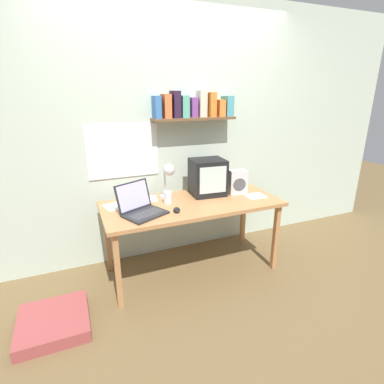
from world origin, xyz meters
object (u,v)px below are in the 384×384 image
at_px(corner_desk, 192,208).
at_px(laptop, 140,206).
at_px(loose_paper_near_monitor, 147,199).
at_px(desk_lamp, 168,173).
at_px(computer_mouse, 177,210).
at_px(space_heater, 238,182).
at_px(juice_glass, 168,198).
at_px(crt_monitor, 208,177).
at_px(floor_cushion, 54,322).
at_px(open_notebook, 116,206).
at_px(loose_paper_near_laptop, 255,196).

relative_size(corner_desk, laptop, 3.81).
bearing_deg(corner_desk, loose_paper_near_monitor, 147.38).
relative_size(corner_desk, desk_lamp, 4.83).
bearing_deg(computer_mouse, space_heater, 16.25).
bearing_deg(juice_glass, crt_monitor, 11.40).
distance_m(crt_monitor, loose_paper_near_monitor, 0.64).
relative_size(desk_lamp, floor_cushion, 0.68).
xyz_separation_m(loose_paper_near_monitor, open_notebook, (-0.31, -0.07, 0.00)).
xyz_separation_m(laptop, desk_lamp, (0.35, 0.27, 0.19)).
height_order(corner_desk, floor_cushion, corner_desk).
xyz_separation_m(desk_lamp, open_notebook, (-0.51, -0.02, -0.25)).
xyz_separation_m(space_heater, open_notebook, (-1.20, 0.12, -0.12)).
distance_m(desk_lamp, floor_cushion, 1.54).
height_order(juice_glass, space_heater, space_heater).
bearing_deg(open_notebook, floor_cushion, -139.78).
distance_m(juice_glass, space_heater, 0.74).
bearing_deg(crt_monitor, corner_desk, -142.20).
bearing_deg(loose_paper_near_laptop, loose_paper_near_monitor, 162.29).
height_order(loose_paper_near_monitor, open_notebook, same).
xyz_separation_m(juice_glass, computer_mouse, (0.01, -0.23, -0.03)).
bearing_deg(space_heater, laptop, -163.44).
bearing_deg(loose_paper_near_laptop, desk_lamp, 161.37).
distance_m(desk_lamp, space_heater, 0.71).
relative_size(space_heater, loose_paper_near_laptop, 1.18).
relative_size(desk_lamp, loose_paper_near_laptop, 1.66).
bearing_deg(floor_cushion, desk_lamp, 25.42).
bearing_deg(juice_glass, open_notebook, 167.17).
distance_m(laptop, computer_mouse, 0.32).
relative_size(computer_mouse, loose_paper_near_monitor, 0.53).
bearing_deg(corner_desk, juice_glass, 164.41).
xyz_separation_m(crt_monitor, open_notebook, (-0.91, 0.01, -0.18)).
bearing_deg(loose_paper_near_monitor, open_notebook, -166.48).
relative_size(juice_glass, space_heater, 0.45).
bearing_deg(open_notebook, crt_monitor, -0.88).
distance_m(computer_mouse, loose_paper_near_laptop, 0.86).
bearing_deg(open_notebook, loose_paper_near_monitor, 13.52).
relative_size(corner_desk, crt_monitor, 4.64).
distance_m(space_heater, computer_mouse, 0.77).
bearing_deg(computer_mouse, loose_paper_near_monitor, 111.90).
height_order(corner_desk, juice_glass, juice_glass).
relative_size(computer_mouse, floor_cushion, 0.23).
bearing_deg(floor_cushion, corner_desk, 14.98).
distance_m(corner_desk, crt_monitor, 0.37).
distance_m(laptop, desk_lamp, 0.47).
bearing_deg(laptop, open_notebook, 99.18).
bearing_deg(open_notebook, juice_glass, -12.83).
bearing_deg(desk_lamp, loose_paper_near_monitor, 144.14).
bearing_deg(desk_lamp, crt_monitor, -26.88).
xyz_separation_m(corner_desk, juice_glass, (-0.22, 0.06, 0.11)).
bearing_deg(corner_desk, open_notebook, 166.28).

